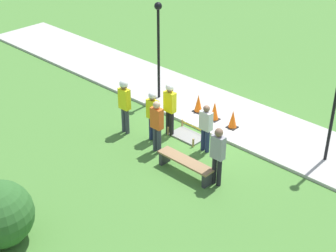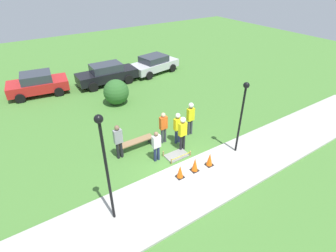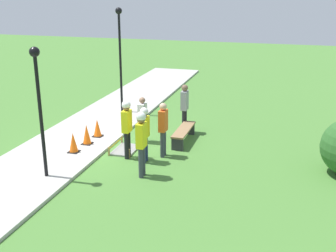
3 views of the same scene
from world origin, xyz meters
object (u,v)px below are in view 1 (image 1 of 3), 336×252
(traffic_cone_far_patch, at_px, (215,111))
(lamppost_near, at_px, (158,36))
(worker_trainee, at_px, (124,101))
(bystander_in_gray_shirt, at_px, (206,126))
(traffic_cone_near_patch, at_px, (233,119))
(traffic_cone_sidewalk_edge, at_px, (198,103))
(worker_assistant, at_px, (170,104))
(park_bench, at_px, (185,164))
(bystander_in_orange_shirt, at_px, (157,124))
(worker_supervisor, at_px, (153,112))
(bystander_in_white_shirt, at_px, (218,153))

(traffic_cone_far_patch, height_order, lamppost_near, lamppost_near)
(worker_trainee, height_order, bystander_in_gray_shirt, worker_trainee)
(bystander_in_gray_shirt, xyz_separation_m, lamppost_near, (3.68, -1.64, 1.61))
(traffic_cone_near_patch, bearing_deg, traffic_cone_sidewalk_edge, -3.25)
(traffic_cone_far_patch, relative_size, worker_assistant, 0.36)
(lamppost_near, bearing_deg, traffic_cone_sidewalk_edge, -176.06)
(bystander_in_gray_shirt, bearing_deg, park_bench, 106.15)
(worker_assistant, xyz_separation_m, bystander_in_orange_shirt, (-0.45, 1.07, -0.14))
(worker_trainee, relative_size, lamppost_near, 0.53)
(worker_supervisor, relative_size, worker_assistant, 0.93)
(bystander_in_orange_shirt, bearing_deg, lamppost_near, -46.53)
(worker_assistant, height_order, bystander_in_white_shirt, worker_assistant)
(traffic_cone_near_patch, distance_m, bystander_in_orange_shirt, 2.98)
(traffic_cone_sidewalk_edge, relative_size, worker_supervisor, 0.38)
(park_bench, relative_size, bystander_in_gray_shirt, 1.17)
(traffic_cone_sidewalk_edge, xyz_separation_m, bystander_in_orange_shirt, (-0.72, 2.86, 0.60))
(worker_assistant, relative_size, bystander_in_gray_shirt, 1.17)
(traffic_cone_far_patch, relative_size, bystander_in_orange_shirt, 0.39)
(traffic_cone_near_patch, relative_size, park_bench, 0.34)
(worker_assistant, relative_size, bystander_in_white_shirt, 1.03)
(traffic_cone_sidewalk_edge, height_order, lamppost_near, lamppost_near)
(traffic_cone_sidewalk_edge, distance_m, bystander_in_white_shirt, 4.40)
(worker_supervisor, relative_size, lamppost_near, 0.48)
(park_bench, bearing_deg, worker_trainee, -8.23)
(bystander_in_gray_shirt, distance_m, bystander_in_white_shirt, 1.83)
(traffic_cone_near_patch, xyz_separation_m, worker_assistant, (1.36, 1.70, 0.75))
(park_bench, height_order, worker_assistant, worker_assistant)
(bystander_in_white_shirt, bearing_deg, worker_supervisor, -9.25)
(traffic_cone_sidewalk_edge, height_order, worker_supervisor, worker_supervisor)
(worker_trainee, distance_m, bystander_in_gray_shirt, 2.91)
(bystander_in_white_shirt, distance_m, lamppost_near, 5.99)
(traffic_cone_sidewalk_edge, distance_m, worker_supervisor, 2.52)
(traffic_cone_far_patch, distance_m, bystander_in_gray_shirt, 2.02)
(worker_supervisor, bearing_deg, worker_assistant, -103.73)
(traffic_cone_near_patch, bearing_deg, bystander_in_white_shirt, 119.04)
(traffic_cone_far_patch, distance_m, worker_trainee, 3.25)
(worker_supervisor, xyz_separation_m, bystander_in_white_shirt, (-3.10, 0.50, 0.00))
(worker_assistant, bearing_deg, bystander_in_orange_shirt, 112.79)
(worker_assistant, xyz_separation_m, bystander_in_white_shirt, (-2.94, 1.15, -0.10))
(bystander_in_gray_shirt, bearing_deg, traffic_cone_sidewalk_edge, -44.46)
(worker_assistant, height_order, bystander_in_orange_shirt, worker_assistant)
(bystander_in_white_shirt, xyz_separation_m, lamppost_near, (5.08, -2.81, 1.47))
(bystander_in_white_shirt, relative_size, lamppost_near, 0.50)
(traffic_cone_far_patch, xyz_separation_m, traffic_cone_sidewalk_edge, (0.81, -0.08, -0.01))
(traffic_cone_near_patch, height_order, bystander_in_gray_shirt, bystander_in_gray_shirt)
(worker_supervisor, xyz_separation_m, bystander_in_gray_shirt, (-1.69, -0.67, -0.14))
(worker_supervisor, height_order, bystander_in_white_shirt, bystander_in_white_shirt)
(traffic_cone_sidewalk_edge, xyz_separation_m, park_bench, (-2.21, 3.17, -0.08))
(traffic_cone_sidewalk_edge, relative_size, worker_assistant, 0.35)
(traffic_cone_near_patch, height_order, worker_assistant, worker_assistant)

